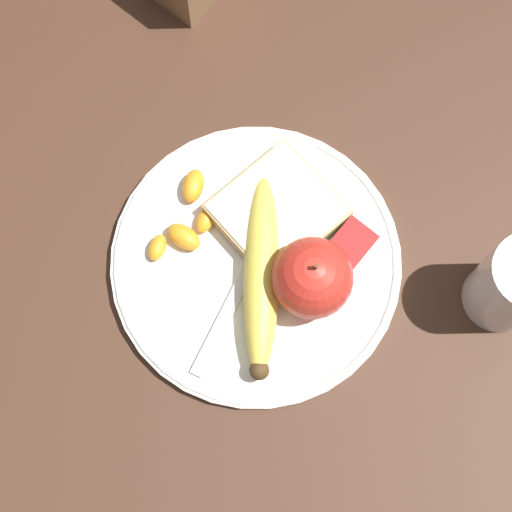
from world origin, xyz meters
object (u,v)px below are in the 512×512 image
(fork, at_px, (249,270))
(apple, at_px, (312,278))
(banana, at_px, (262,275))
(jam_packet, at_px, (351,245))
(plate, at_px, (256,263))
(bread_slice, at_px, (277,212))

(fork, bearing_deg, apple, -80.40)
(banana, xyz_separation_m, jam_packet, (-0.08, 0.05, -0.01))
(fork, relative_size, jam_packet, 4.56)
(apple, distance_m, banana, 0.05)
(apple, distance_m, fork, 0.07)
(plate, xyz_separation_m, jam_packet, (-0.07, 0.06, 0.01))
(plate, bearing_deg, bread_slice, -164.26)
(plate, bearing_deg, fork, 0.88)
(plate, height_order, banana, banana)
(banana, relative_size, bread_slice, 1.45)
(fork, height_order, jam_packet, jam_packet)
(bread_slice, xyz_separation_m, fork, (0.06, 0.01, -0.01))
(apple, bearing_deg, jam_packet, 174.18)
(bread_slice, bearing_deg, plate, 15.74)
(plate, xyz_separation_m, apple, (-0.01, 0.05, 0.04))
(banana, bearing_deg, bread_slice, -153.85)
(bread_slice, height_order, fork, bread_slice)
(apple, bearing_deg, banana, -60.28)
(apple, bearing_deg, fork, -66.86)
(fork, bearing_deg, plate, -12.65)
(plate, relative_size, banana, 1.61)
(jam_packet, bearing_deg, apple, -5.82)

